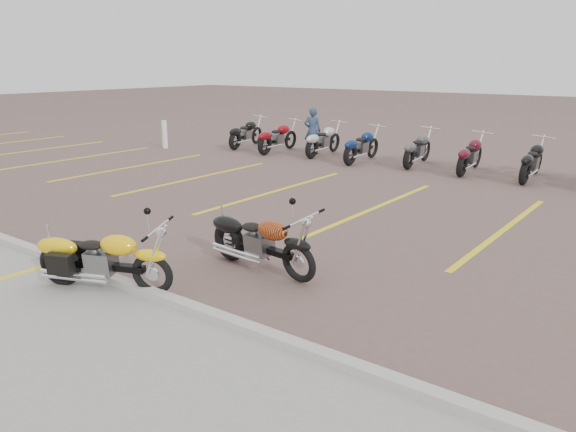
# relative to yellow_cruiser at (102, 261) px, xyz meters

# --- Properties ---
(ground) EXTENTS (100.00, 100.00, 0.00)m
(ground) POSITION_rel_yellow_cruiser_xyz_m (0.83, 2.20, -0.41)
(ground) COLOR brown
(ground) RESTS_ON ground
(curb) EXTENTS (60.00, 0.18, 0.12)m
(curb) POSITION_rel_yellow_cruiser_xyz_m (0.83, 0.20, -0.35)
(curb) COLOR #ADAAA3
(curb) RESTS_ON ground
(parking_stripes) EXTENTS (38.00, 5.50, 0.01)m
(parking_stripes) POSITION_rel_yellow_cruiser_xyz_m (0.83, 6.20, -0.41)
(parking_stripes) COLOR yellow
(parking_stripes) RESTS_ON ground
(yellow_cruiser) EXTENTS (1.91, 0.87, 0.83)m
(yellow_cruiser) POSITION_rel_yellow_cruiser_xyz_m (0.00, 0.00, 0.00)
(yellow_cruiser) COLOR black
(yellow_cruiser) RESTS_ON ground
(flame_cruiser) EXTENTS (2.06, 0.37, 0.85)m
(flame_cruiser) POSITION_rel_yellow_cruiser_xyz_m (1.24, 1.88, 0.01)
(flame_cruiser) COLOR black
(flame_cruiser) RESTS_ON ground
(person_a) EXTENTS (0.68, 0.63, 1.55)m
(person_a) POSITION_rel_yellow_cruiser_xyz_m (-4.41, 11.43, 0.36)
(person_a) COLOR navy
(person_a) RESTS_ON ground
(bollard) EXTENTS (0.19, 0.19, 1.00)m
(bollard) POSITION_rel_yellow_cruiser_xyz_m (-9.39, 9.28, 0.09)
(bollard) COLOR white
(bollard) RESTS_ON ground
(bg_bike_row) EXTENTS (17.31, 2.05, 1.10)m
(bg_bike_row) POSITION_rel_yellow_cruiser_xyz_m (1.02, 11.18, 0.14)
(bg_bike_row) COLOR black
(bg_bike_row) RESTS_ON ground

